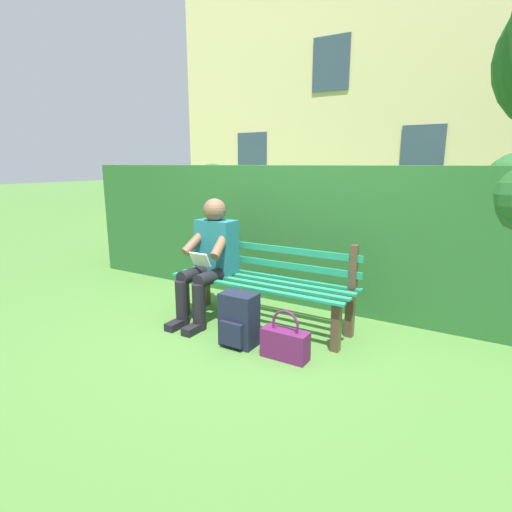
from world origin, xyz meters
TOP-DOWN VIEW (x-y plane):
  - ground at (0.00, 0.00)m, footprint 60.00×60.00m
  - park_bench at (0.00, -0.06)m, footprint 1.75×0.50m
  - person_seated at (0.52, 0.10)m, footprint 0.44×0.73m
  - hedge_backdrop at (-0.16, -1.06)m, footprint 6.13×0.86m
  - building_facade at (1.97, -7.92)m, footprint 8.67×2.84m
  - backpack at (-0.06, 0.48)m, footprint 0.30×0.27m
  - handbag at (-0.50, 0.50)m, footprint 0.37×0.14m

SIDE VIEW (x-z plane):
  - ground at x=0.00m, z-range 0.00..0.00m
  - handbag at x=-0.50m, z-range -0.07..0.33m
  - backpack at x=-0.06m, z-range 0.00..0.44m
  - park_bench at x=0.00m, z-range 0.00..0.81m
  - person_seated at x=0.52m, z-range 0.03..1.19m
  - hedge_backdrop at x=-0.16m, z-range -0.03..1.57m
  - building_facade at x=1.97m, z-range 0.00..6.05m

